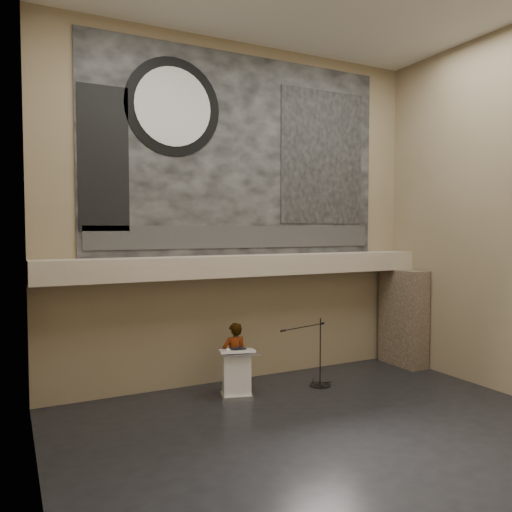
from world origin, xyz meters
TOP-DOWN VIEW (x-y plane):
  - floor at (0.00, 0.00)m, footprint 10.00×10.00m
  - wall_back at (0.00, 4.00)m, footprint 10.00×0.02m
  - wall_left at (-5.00, 0.00)m, footprint 0.02×8.00m
  - soffit at (0.00, 3.60)m, footprint 10.00×0.80m
  - sprinkler_left at (-1.60, 3.55)m, footprint 0.04×0.04m
  - sprinkler_right at (1.90, 3.55)m, footprint 0.04×0.04m
  - banner at (0.00, 3.97)m, footprint 8.00×0.05m
  - banner_text_strip at (0.00, 3.93)m, footprint 7.76×0.02m
  - banner_clock_rim at (-1.80, 3.93)m, footprint 2.30×0.02m
  - banner_clock_face at (-1.80, 3.91)m, footprint 1.84×0.02m
  - banner_building_print at (2.40, 3.93)m, footprint 2.60×0.02m
  - banner_brick_print at (-3.40, 3.93)m, footprint 1.10×0.02m
  - stone_pier at (4.65, 3.15)m, footprint 0.60×1.40m
  - lectern at (-0.73, 2.75)m, footprint 0.91×0.75m
  - binder at (-0.70, 2.73)m, footprint 0.34×0.28m
  - papers at (-0.84, 2.76)m, footprint 0.29×0.34m
  - speaker_person at (-0.64, 3.05)m, footprint 0.61×0.40m
  - mic_stand at (1.41, 2.58)m, footprint 1.56×0.60m

SIDE VIEW (x-z plane):
  - floor at x=0.00m, z-range 0.00..0.00m
  - mic_stand at x=1.41m, z-range -0.57..1.10m
  - lectern at x=-0.73m, z-range -0.02..1.12m
  - speaker_person at x=-0.64m, z-range 0.00..1.66m
  - papers at x=-0.84m, z-range 1.10..1.10m
  - binder at x=-0.70m, z-range 1.10..1.14m
  - stone_pier at x=4.65m, z-range 0.00..2.70m
  - sprinkler_left at x=-1.60m, z-range 2.64..2.70m
  - sprinkler_right at x=1.90m, z-range 2.64..2.70m
  - soffit at x=0.00m, z-range 2.70..3.20m
  - banner_text_strip at x=0.00m, z-range 3.38..3.93m
  - wall_back at x=0.00m, z-range 0.00..8.50m
  - wall_left at x=-5.00m, z-range 0.00..8.50m
  - banner_brick_print at x=-3.40m, z-range 3.80..7.00m
  - banner at x=0.00m, z-range 3.20..8.20m
  - banner_building_print at x=2.40m, z-range 4.00..7.60m
  - banner_clock_rim at x=-1.80m, z-range 5.55..7.85m
  - banner_clock_face at x=-1.80m, z-range 5.78..7.62m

